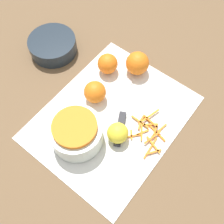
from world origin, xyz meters
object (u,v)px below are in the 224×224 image
at_px(bowl_dark, 53,45).
at_px(lemon, 118,133).
at_px(knife, 121,122).
at_px(orange_left, 95,92).
at_px(orange_right, 108,64).
at_px(bowl_speckled, 76,132).
at_px(orange_back, 137,63).

xyz_separation_m(bowl_dark, lemon, (-0.13, -0.38, 0.01)).
bearing_deg(bowl_dark, knife, -102.90).
bearing_deg(orange_left, orange_right, 18.99).
relative_size(knife, orange_left, 3.24).
height_order(bowl_speckled, orange_left, bowl_speckled).
bearing_deg(orange_right, orange_back, -53.21).
distance_m(bowl_dark, orange_left, 0.25).
bearing_deg(orange_back, bowl_dark, 110.21).
distance_m(bowl_speckled, knife, 0.14).
bearing_deg(bowl_speckled, orange_left, 19.19).
height_order(orange_left, orange_back, orange_back).
bearing_deg(bowl_speckled, orange_back, 1.61).
bearing_deg(orange_left, knife, -99.29).
xyz_separation_m(orange_left, orange_back, (0.17, -0.04, 0.00)).
bearing_deg(orange_back, knife, -157.53).
bearing_deg(orange_back, orange_right, 126.79).
distance_m(bowl_speckled, orange_left, 0.15).
bearing_deg(knife, orange_left, 52.73).
bearing_deg(orange_right, orange_left, -161.01).
distance_m(orange_right, lemon, 0.25).
distance_m(orange_right, orange_back, 0.10).
xyz_separation_m(knife, lemon, (-0.04, -0.02, 0.02)).
height_order(bowl_speckled, orange_back, bowl_speckled).
height_order(knife, orange_back, orange_back).
bearing_deg(knife, orange_right, 22.15).
relative_size(bowl_dark, lemon, 2.66).
relative_size(bowl_speckled, knife, 0.67).
distance_m(bowl_dark, orange_back, 0.30).
relative_size(bowl_speckled, orange_back, 1.97).
relative_size(bowl_speckled, bowl_dark, 0.92).
distance_m(bowl_speckled, orange_back, 0.31).
relative_size(bowl_dark, orange_back, 2.15).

